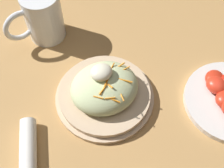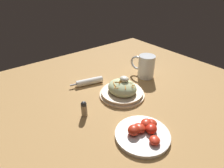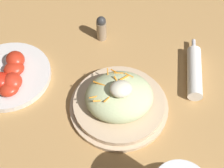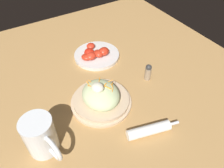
{
  "view_description": "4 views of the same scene",
  "coord_description": "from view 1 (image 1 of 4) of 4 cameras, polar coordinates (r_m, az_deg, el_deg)",
  "views": [
    {
      "loc": [
        -0.14,
        -0.34,
        0.61
      ],
      "look_at": [
        -0.02,
        -0.03,
        0.09
      ],
      "focal_mm": 47.3,
      "sensor_mm": 36.0,
      "label": 1
    },
    {
      "loc": [
        0.59,
        -0.56,
        0.55
      ],
      "look_at": [
        -0.04,
        -0.07,
        0.08
      ],
      "focal_mm": 30.53,
      "sensor_mm": 36.0,
      "label": 2
    },
    {
      "loc": [
        0.04,
        0.39,
        0.65
      ],
      "look_at": [
        -0.01,
        -0.03,
        0.08
      ],
      "focal_mm": 51.58,
      "sensor_mm": 36.0,
      "label": 3
    },
    {
      "loc": [
        -0.51,
        0.23,
        0.64
      ],
      "look_at": [
        -0.02,
        -0.07,
        0.07
      ],
      "focal_mm": 34.67,
      "sensor_mm": 36.0,
      "label": 4
    }
  ],
  "objects": [
    {
      "name": "napkin_roll",
      "position": [
        0.65,
        -15.93,
        -12.98
      ],
      "size": [
        0.07,
        0.19,
        0.04
      ],
      "color": "white",
      "rests_on": "ground_plane"
    },
    {
      "name": "ground_plane",
      "position": [
        0.71,
        0.28,
        -1.19
      ],
      "size": [
        1.43,
        1.43,
        0.0
      ],
      "primitive_type": "plane",
      "color": "#B2844C"
    },
    {
      "name": "salad_plate",
      "position": [
        0.67,
        -1.46,
        -1.35
      ],
      "size": [
        0.23,
        0.23,
        0.11
      ],
      "color": "#D1B28E",
      "rests_on": "ground_plane"
    },
    {
      "name": "beer_mug",
      "position": [
        0.79,
        -13.19,
        12.27
      ],
      "size": [
        0.16,
        0.1,
        0.14
      ],
      "color": "white",
      "rests_on": "ground_plane"
    }
  ]
}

